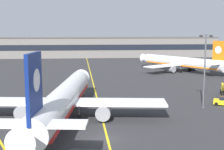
% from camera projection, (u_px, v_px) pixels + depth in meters
% --- Properties ---
extents(ground_plane, '(400.00, 400.00, 0.00)m').
position_uv_depth(ground_plane, '(105.00, 139.00, 39.43)').
color(ground_plane, '#2D2D30').
extents(taxiway_centreline, '(2.05, 179.99, 0.01)m').
position_uv_depth(taxiway_centreline, '(96.00, 93.00, 68.99)').
color(taxiway_centreline, yellow).
rests_on(taxiway_centreline, ground).
extents(airliner_foreground, '(32.35, 41.47, 11.65)m').
position_uv_depth(airliner_foreground, '(64.00, 98.00, 47.74)').
color(airliner_foreground, white).
rests_on(airliner_foreground, ground).
extents(airliner_background, '(27.72, 34.44, 10.82)m').
position_uv_depth(airliner_background, '(181.00, 62.00, 104.33)').
color(airliner_background, white).
rests_on(airliner_background, ground).
extents(apron_lamp_post, '(2.24, 0.90, 13.26)m').
position_uv_depth(apron_lamp_post, '(205.00, 70.00, 53.97)').
color(apron_lamp_post, '#515156').
rests_on(apron_lamp_post, ground).
extents(safety_cone_by_nose_gear, '(0.44, 0.44, 0.55)m').
position_uv_depth(safety_cone_by_nose_gear, '(68.00, 96.00, 63.77)').
color(safety_cone_by_nose_gear, orange).
rests_on(safety_cone_by_nose_gear, ground).
extents(terminal_building, '(131.45, 12.40, 10.48)m').
position_uv_depth(terminal_building, '(93.00, 47.00, 160.31)').
color(terminal_building, slate).
rests_on(terminal_building, ground).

